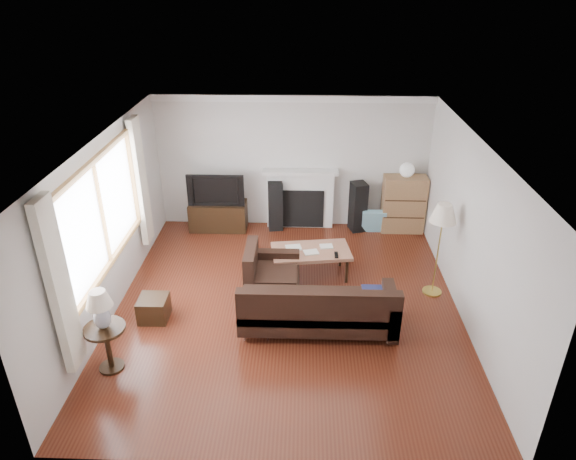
{
  "coord_description": "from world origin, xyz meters",
  "views": [
    {
      "loc": [
        0.22,
        -6.27,
        4.46
      ],
      "look_at": [
        0.0,
        0.3,
        1.1
      ],
      "focal_mm": 32.0,
      "sensor_mm": 36.0,
      "label": 1
    }
  ],
  "objects_px": {
    "sectional_sofa": "(318,305)",
    "coffee_table": "(311,263)",
    "bookshelf": "(403,204)",
    "side_table": "(108,348)",
    "tv_stand": "(218,216)",
    "floor_lamp": "(438,250)"
  },
  "relations": [
    {
      "from": "sectional_sofa",
      "to": "coffee_table",
      "type": "xyz_separation_m",
      "value": [
        -0.09,
        1.34,
        -0.13
      ]
    },
    {
      "from": "sectional_sofa",
      "to": "coffee_table",
      "type": "bearing_deg",
      "value": 93.69
    },
    {
      "from": "bookshelf",
      "to": "sectional_sofa",
      "type": "bearing_deg",
      "value": -118.4
    },
    {
      "from": "side_table",
      "to": "sectional_sofa",
      "type": "bearing_deg",
      "value": 19.19
    },
    {
      "from": "coffee_table",
      "to": "sectional_sofa",
      "type": "bearing_deg",
      "value": -94.24
    },
    {
      "from": "side_table",
      "to": "coffee_table",
      "type": "bearing_deg",
      "value": 41.93
    },
    {
      "from": "side_table",
      "to": "bookshelf",
      "type": "bearing_deg",
      "value": 42.97
    },
    {
      "from": "bookshelf",
      "to": "sectional_sofa",
      "type": "height_order",
      "value": "bookshelf"
    },
    {
      "from": "tv_stand",
      "to": "bookshelf",
      "type": "bearing_deg",
      "value": 0.82
    },
    {
      "from": "coffee_table",
      "to": "floor_lamp",
      "type": "bearing_deg",
      "value": -20.53
    },
    {
      "from": "sectional_sofa",
      "to": "bookshelf",
      "type": "bearing_deg",
      "value": 61.6
    },
    {
      "from": "coffee_table",
      "to": "side_table",
      "type": "bearing_deg",
      "value": -146.0
    },
    {
      "from": "bookshelf",
      "to": "floor_lamp",
      "type": "xyz_separation_m",
      "value": [
        0.14,
        -2.11,
        0.21
      ]
    },
    {
      "from": "floor_lamp",
      "to": "side_table",
      "type": "relative_size",
      "value": 2.39
    },
    {
      "from": "bookshelf",
      "to": "coffee_table",
      "type": "relative_size",
      "value": 0.88
    },
    {
      "from": "tv_stand",
      "to": "sectional_sofa",
      "type": "xyz_separation_m",
      "value": [
        1.83,
        -2.99,
        0.11
      ]
    },
    {
      "from": "coffee_table",
      "to": "side_table",
      "type": "height_order",
      "value": "side_table"
    },
    {
      "from": "tv_stand",
      "to": "floor_lamp",
      "type": "distance_m",
      "value": 4.19
    },
    {
      "from": "tv_stand",
      "to": "side_table",
      "type": "bearing_deg",
      "value": -100.95
    },
    {
      "from": "bookshelf",
      "to": "floor_lamp",
      "type": "relative_size",
      "value": 0.72
    },
    {
      "from": "tv_stand",
      "to": "bookshelf",
      "type": "relative_size",
      "value": 0.99
    },
    {
      "from": "sectional_sofa",
      "to": "side_table",
      "type": "height_order",
      "value": "sectional_sofa"
    }
  ]
}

